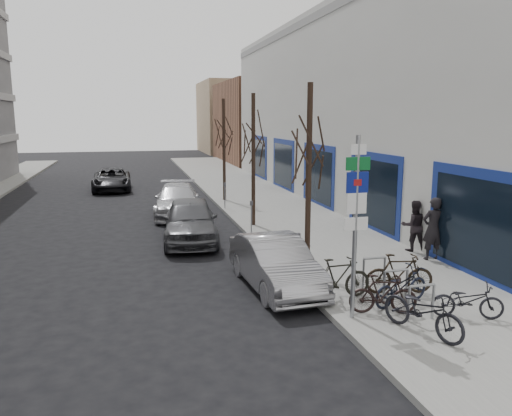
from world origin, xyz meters
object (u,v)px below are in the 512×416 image
parked_car_front (275,263)px  parked_car_back (177,200)px  bike_mid_inner (338,278)px  pedestrian_near (433,229)px  meter_front (298,251)px  bike_mid_curb (401,283)px  tree_mid (253,129)px  meter_back (225,193)px  bike_rack (396,282)px  tree_near (309,134)px  pedestrian_far (414,225)px  highway_sign_pole (356,217)px  meter_mid (251,214)px  tree_far (224,126)px  bike_near_left (423,307)px  lane_car (112,179)px  bike_near_right (383,294)px  parked_car_mid (190,220)px  bike_far_inner (399,273)px  bike_far_curb (468,298)px

parked_car_front → parked_car_back: size_ratio=0.85×
bike_mid_inner → pedestrian_near: bearing=-62.9°
meter_front → bike_mid_curb: meter_front is taller
tree_mid → pedestrian_near: (4.20, -6.34, -2.96)m
parked_car_back → meter_back: bearing=18.9°
meter_front → bike_rack: bearing=-55.5°
tree_near → meter_front: (-0.45, -0.50, -3.19)m
tree_near → bike_mid_inner: bearing=-91.1°
pedestrian_far → highway_sign_pole: bearing=60.4°
highway_sign_pole → meter_mid: highway_sign_pole is taller
highway_sign_pole → bike_mid_curb: (1.47, 0.47, -1.79)m
highway_sign_pole → tree_far: tree_far is taller
meter_front → parked_car_back: size_ratio=0.25×
tree_mid → bike_mid_inner: size_ratio=3.13×
bike_near_left → tree_far: bearing=70.3°
tree_mid → lane_car: (-6.04, 12.72, -3.42)m
meter_back → pedestrian_near: (4.65, -10.34, 0.22)m
tree_far → bike_mid_inner: (-0.05, -15.33, -3.42)m
bike_mid_inner → bike_rack: bearing=-117.7°
bike_near_right → highway_sign_pole: bearing=110.4°
meter_front → bike_mid_curb: bearing=-55.9°
bike_mid_inner → lane_car: 22.37m
meter_back → parked_car_mid: 6.08m
highway_sign_pole → pedestrian_near: highway_sign_pole is taller
tree_far → bike_near_right: bearing=-88.0°
lane_car → bike_near_left: bearing=-74.2°
meter_back → bike_far_inner: size_ratio=0.72×
highway_sign_pole → parked_car_back: size_ratio=0.84×
parked_car_front → lane_car: size_ratio=0.86×
bike_near_left → pedestrian_near: bearing=32.5°
bike_near_left → bike_mid_curb: 1.65m
meter_back → pedestrian_near: pedestrian_near is taller
bike_far_inner → meter_front: bearing=59.2°
bike_rack → lane_car: 23.27m
bike_far_curb → bike_far_inner: bearing=44.6°
bike_near_right → bike_mid_curb: (0.70, 0.42, 0.05)m
meter_back → bike_near_left: size_ratio=0.66×
meter_back → bike_near_left: bearing=-85.1°
tree_far → meter_front: bearing=-91.9°
bike_near_right → pedestrian_near: 5.15m
tree_mid → bike_far_inner: tree_mid is taller
highway_sign_pole → meter_mid: 8.65m
meter_back → meter_mid: bearing=-90.0°
pedestrian_far → bike_far_curb: bearing=83.5°
tree_mid → parked_car_mid: (-2.80, -1.61, -3.30)m
tree_near → bike_near_left: size_ratio=2.86×
bike_far_curb → tree_near: bearing=52.7°
tree_mid → bike_near_right: 10.57m
bike_far_curb → parked_car_back: (-5.07, 14.12, 0.10)m
bike_rack → tree_near: 4.66m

